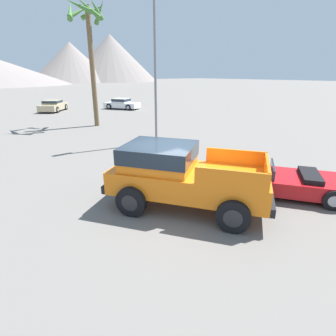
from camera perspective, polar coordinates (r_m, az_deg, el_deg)
The scene contains 8 objects.
ground_plane at distance 8.54m, azimuth 1.46°, elevation -7.74°, with size 320.00×320.00×0.00m, color slate.
orange_pickup_truck at distance 8.05m, azimuth 2.38°, elevation -0.96°, with size 4.41×5.20×1.93m.
red_convertible_car at distance 9.96m, azimuth 24.24°, elevation -2.75°, with size 3.81×4.47×1.01m.
parked_car_tan at distance 32.23m, azimuth -23.70°, elevation 12.34°, with size 3.95×4.31×1.20m.
parked_car_white at distance 32.03m, azimuth -10.01°, elevation 13.63°, with size 3.55×4.38×1.20m.
street_lamp_post at distance 15.41m, azimuth -2.86°, elevation 24.63°, with size 0.90×0.24×8.87m.
palm_tree_tall at distance 21.87m, azimuth -16.92°, elevation 26.16°, with size 3.07×2.95×8.88m.
distant_mountain_range at distance 125.30m, azimuth -29.20°, elevation 20.02°, with size 121.56×63.71×22.00m.
Camera 1 is at (-4.91, -5.76, 3.97)m, focal length 28.00 mm.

